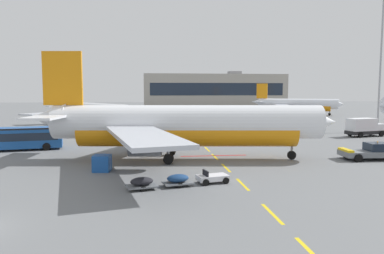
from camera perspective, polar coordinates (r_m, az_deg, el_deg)
name	(u,v)px	position (r m, az deg, el deg)	size (l,w,h in m)	color
ground	(319,135)	(68.36, 19.09, -1.23)	(400.00, 400.00, 0.00)	slate
apron_paint_markings	(197,139)	(59.64, 0.76, -1.88)	(8.00, 96.55, 0.01)	yellow
airliner_foreground	(182,125)	(41.50, -1.52, 0.32)	(34.82, 34.38, 12.20)	white
pushback_tug	(370,152)	(46.51, 25.95, -3.46)	(6.11, 3.39, 2.08)	slate
airliner_mid_left	(296,104)	(126.05, 15.83, 3.39)	(27.62, 25.93, 10.35)	silver
airliner_far_center	(93,112)	(81.83, -15.12, 2.31)	(24.85, 26.73, 10.30)	white
apron_shuttle_bus	(14,137)	(53.48, -25.97, -1.43)	(12.31, 4.79, 3.00)	#194C99
ground_power_truck	(365,127)	(69.47, 25.30, 0.01)	(7.35, 3.82, 3.14)	black
baggage_train	(178,180)	(30.38, -2.15, -8.21)	(8.70, 3.43, 1.14)	silver
uld_cargo_container	(102,163)	(36.82, -13.82, -5.48)	(1.79, 1.76, 1.60)	#194C9E
apron_light_mast_far	(382,45)	(80.63, 27.38, 11.21)	(1.80, 1.80, 26.77)	slate
terminal_satellite	(214,91)	(177.95, 3.44, 5.63)	(66.97, 19.37, 17.28)	#9E998E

